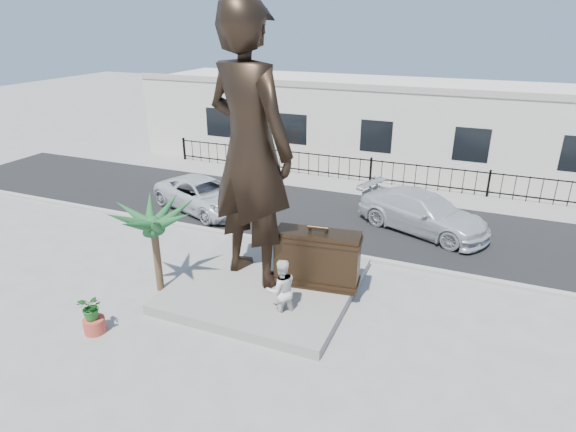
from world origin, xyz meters
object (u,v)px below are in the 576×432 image
statue (250,149)px  car_white (204,195)px  suitcase (317,259)px  tourist (281,290)px

statue → car_white: bearing=-27.6°
suitcase → car_white: suitcase is taller
tourist → car_white: size_ratio=0.37×
statue → suitcase: statue is taller
car_white → statue: bearing=-114.8°
statue → suitcase: bearing=-157.8°
suitcase → car_white: size_ratio=0.50×
tourist → statue: bearing=-81.7°
statue → suitcase: 3.72m
suitcase → car_white: (-6.71, 4.56, -0.48)m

